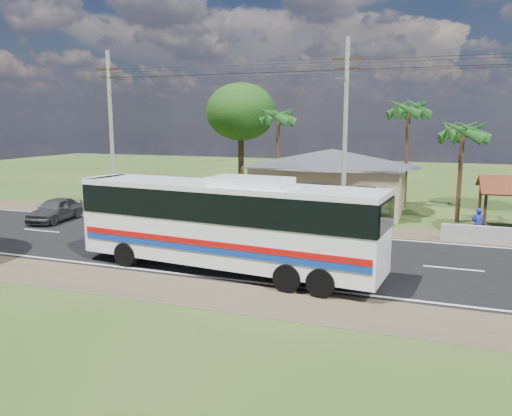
{
  "coord_description": "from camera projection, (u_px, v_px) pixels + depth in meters",
  "views": [
    {
      "loc": [
        7.99,
        -22.6,
        6.34
      ],
      "look_at": [
        -0.49,
        1.0,
        1.97
      ],
      "focal_mm": 35.0,
      "sensor_mm": 36.0,
      "label": 1
    }
  ],
  "objects": [
    {
      "name": "ground",
      "position": [
        259.0,
        251.0,
        24.7
      ],
      "size": [
        120.0,
        120.0,
        0.0
      ],
      "primitive_type": "plane",
      "color": "#284318",
      "rests_on": "ground"
    },
    {
      "name": "road",
      "position": [
        259.0,
        251.0,
        24.7
      ],
      "size": [
        120.0,
        16.0,
        0.03
      ],
      "color": "black",
      "rests_on": "ground"
    },
    {
      "name": "house",
      "position": [
        332.0,
        173.0,
        35.97
      ],
      "size": [
        12.4,
        10.0,
        5.0
      ],
      "color": "tan",
      "rests_on": "ground"
    },
    {
      "name": "utility_poles",
      "position": [
        339.0,
        131.0,
        28.84
      ],
      "size": [
        32.8,
        2.22,
        11.0
      ],
      "color": "#9E9E99",
      "rests_on": "ground"
    },
    {
      "name": "palm_near",
      "position": [
        463.0,
        132.0,
        30.76
      ],
      "size": [
        2.8,
        2.8,
        6.7
      ],
      "color": "#47301E",
      "rests_on": "ground"
    },
    {
      "name": "palm_mid",
      "position": [
        409.0,
        110.0,
        35.85
      ],
      "size": [
        2.8,
        2.8,
        8.2
      ],
      "color": "#47301E",
      "rests_on": "ground"
    },
    {
      "name": "palm_far",
      "position": [
        278.0,
        117.0,
        39.72
      ],
      "size": [
        2.8,
        2.8,
        7.7
      ],
      "color": "#47301E",
      "rests_on": "ground"
    },
    {
      "name": "tree_behind_house",
      "position": [
        241.0,
        112.0,
        42.84
      ],
      "size": [
        6.0,
        6.0,
        9.61
      ],
      "color": "#47301E",
      "rests_on": "ground"
    },
    {
      "name": "coach_bus",
      "position": [
        227.0,
        218.0,
        20.92
      ],
      "size": [
        13.45,
        4.15,
        4.11
      ],
      "rotation": [
        0.0,
        0.0,
        -0.1
      ],
      "color": "white",
      "rests_on": "ground"
    },
    {
      "name": "motorcycle",
      "position": [
        338.0,
        221.0,
        30.01
      ],
      "size": [
        1.67,
        1.11,
        0.83
      ],
      "primitive_type": "imported",
      "rotation": [
        0.0,
        0.0,
        1.18
      ],
      "color": "black",
      "rests_on": "ground"
    },
    {
      "name": "person",
      "position": [
        478.0,
        224.0,
        26.7
      ],
      "size": [
        0.67,
        0.46,
        1.79
      ],
      "primitive_type": "imported",
      "rotation": [
        0.0,
        0.0,
        3.19
      ],
      "color": "navy",
      "rests_on": "ground"
    },
    {
      "name": "small_car",
      "position": [
        56.0,
        209.0,
        31.99
      ],
      "size": [
        2.39,
        4.66,
        1.52
      ],
      "primitive_type": "imported",
      "rotation": [
        0.0,
        0.0,
        0.14
      ],
      "color": "#2E2D30",
      "rests_on": "ground"
    }
  ]
}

